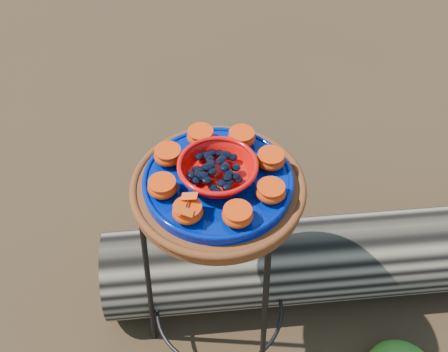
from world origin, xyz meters
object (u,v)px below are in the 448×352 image
at_px(plant_stand, 219,273).
at_px(cobalt_plate, 218,182).
at_px(red_bowl, 218,171).
at_px(terracotta_saucer, 218,190).
at_px(driftwood_log, 338,257).

bearing_deg(plant_stand, cobalt_plate, 0.00).
bearing_deg(cobalt_plate, red_bowl, 0.00).
height_order(terracotta_saucer, cobalt_plate, cobalt_plate).
relative_size(red_bowl, driftwood_log, 0.11).
bearing_deg(cobalt_plate, terracotta_saucer, 0.00).
relative_size(cobalt_plate, red_bowl, 2.00).
bearing_deg(terracotta_saucer, cobalt_plate, 0.00).
bearing_deg(plant_stand, red_bowl, 0.00).
height_order(plant_stand, terracotta_saucer, terracotta_saucer).
bearing_deg(terracotta_saucer, plant_stand, 0.00).
height_order(terracotta_saucer, red_bowl, red_bowl).
bearing_deg(red_bowl, cobalt_plate, 0.00).
xyz_separation_m(cobalt_plate, driftwood_log, (0.30, 0.34, -0.60)).
distance_m(plant_stand, cobalt_plate, 0.40).
relative_size(cobalt_plate, driftwood_log, 0.23).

